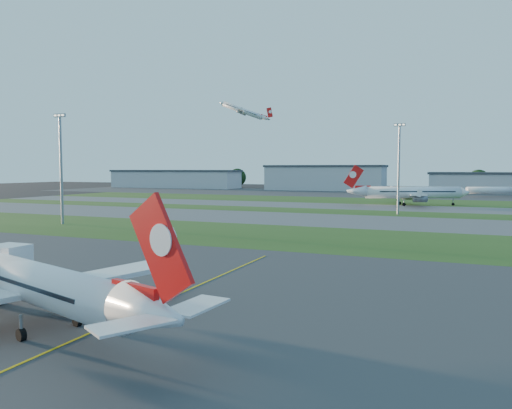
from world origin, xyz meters
The scene contains 22 objects.
ground centered at (0.00, 0.00, 0.00)m, with size 700.00×700.00×0.00m, color black.
apron_near centered at (0.00, 0.00, 0.01)m, with size 300.00×70.00×0.01m, color #333335.
grass_strip_a centered at (0.00, 52.00, 0.01)m, with size 300.00×34.00×0.01m, color #274617.
taxiway_a centered at (0.00, 85.00, 0.01)m, with size 300.00×32.00×0.01m, color #515154.
grass_strip_b centered at (0.00, 110.00, 0.01)m, with size 300.00×18.00×0.01m, color #274617.
taxiway_b centered at (0.00, 132.00, 0.01)m, with size 300.00×26.00×0.01m, color #515154.
grass_strip_c centered at (0.00, 165.00, 0.01)m, with size 300.00×40.00×0.01m, color #274617.
apron_far centered at (0.00, 225.00, 0.01)m, with size 400.00×80.00×0.01m, color #333335.
yellow_line centered at (5.00, 0.00, 0.00)m, with size 0.25×60.00×0.02m, color gold.
airliner_parked centered at (-0.63, -8.08, 3.63)m, with size 32.12×27.06×10.34m.
airliner_taxiing centered at (15.22, 145.65, 4.52)m, with size 39.01×33.11×12.87m.
airliner_departing centered at (-79.73, 212.15, 44.53)m, with size 28.20×23.71×8.87m.
mini_jet_near centered at (45.40, 214.59, 3.28)m, with size 26.05×15.05×9.48m.
light_mast_west centered at (-55.00, 52.00, 14.81)m, with size 3.20×0.70×25.80m.
light_mast_centre centered at (15.00, 108.00, 14.81)m, with size 3.20×0.70×25.80m.
hangar_far_west centered at (-150.00, 255.00, 6.14)m, with size 91.80×23.00×12.20m.
hangar_west centered at (-45.00, 255.00, 7.64)m, with size 71.40×23.00×15.20m.
hangar_east centered at (55.00, 255.00, 5.64)m, with size 81.60×23.00×11.20m.
tree_far_west centered at (-190.00, 268.00, 6.49)m, with size 11.00×11.00×12.00m.
tree_west centered at (-110.00, 270.00, 7.14)m, with size 12.10×12.10×13.20m.
tree_mid_west centered at (-20.00, 266.00, 5.84)m, with size 9.90×9.90×10.80m.
tree_mid_east centered at (40.00, 269.00, 6.81)m, with size 11.55×11.55×12.60m.
Camera 1 is at (31.94, -38.39, 13.05)m, focal length 35.00 mm.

